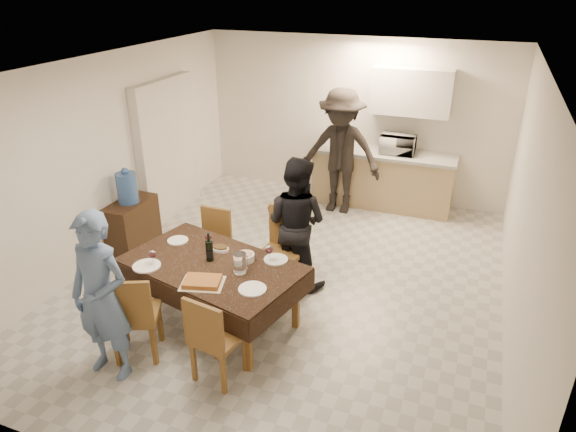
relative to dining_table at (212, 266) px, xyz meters
name	(u,v)px	position (x,y,z in m)	size (l,w,h in m)	color
floor	(289,280)	(0.47, 1.05, -0.69)	(5.00, 6.00, 0.02)	#BCBBB6
ceiling	(289,66)	(0.47, 1.05, 1.91)	(5.00, 6.00, 0.02)	white
wall_back	(354,119)	(0.47, 4.05, 0.61)	(5.00, 0.02, 2.60)	silver
wall_front	(126,344)	(0.47, -1.95, 0.61)	(5.00, 0.02, 2.60)	silver
wall_left	(109,158)	(-2.03, 1.05, 0.61)	(0.02, 6.00, 2.60)	silver
wall_right	(526,217)	(2.97, 1.05, 0.61)	(0.02, 6.00, 2.60)	silver
stub_partition	(168,150)	(-1.95, 2.25, 0.36)	(0.15, 1.40, 2.10)	beige
kitchen_base_cabinet	(382,180)	(1.07, 3.73, -0.26)	(2.20, 0.60, 0.86)	tan
kitchen_worktop	(385,153)	(1.07, 3.73, 0.20)	(2.24, 0.64, 0.05)	#9D9D99
upper_cabinet	(411,92)	(1.37, 3.87, 1.16)	(1.20, 0.34, 0.70)	silver
dining_table	(212,266)	(0.00, 0.00, 0.00)	(2.06, 1.49, 0.72)	black
chair_near_left	(128,309)	(-0.45, -0.84, -0.10)	(0.58, 0.60, 0.52)	brown
chair_near_right	(213,332)	(0.45, -0.84, -0.12)	(0.48, 0.49, 0.50)	brown
chair_far_left	(206,243)	(-0.45, 0.67, -0.15)	(0.41, 0.41, 0.48)	brown
chair_far_right	(275,250)	(0.45, 0.65, -0.06)	(0.52, 0.53, 0.56)	brown
console	(133,226)	(-1.81, 1.04, -0.34)	(0.38, 0.76, 0.71)	#322010
water_jug	(127,188)	(-1.81, 1.04, 0.22)	(0.27, 0.27, 0.41)	#3C66B0
wine_bottle	(209,247)	(-0.05, 0.05, 0.19)	(0.08, 0.08, 0.32)	black
water_pitcher	(240,263)	(0.35, -0.05, 0.14)	(0.14, 0.14, 0.21)	white
savoury_tart	(202,282)	(0.10, -0.38, 0.06)	(0.41, 0.31, 0.05)	#AB6F32
salad_bowl	(245,257)	(0.30, 0.18, 0.07)	(0.20, 0.20, 0.08)	white
mushroom_dish	(220,249)	(-0.05, 0.28, 0.05)	(0.18, 0.18, 0.03)	white
wine_glass_a	(153,258)	(-0.55, -0.25, 0.12)	(0.08, 0.08, 0.18)	white
wine_glass_b	(270,253)	(0.55, 0.25, 0.13)	(0.09, 0.09, 0.20)	white
wine_glass_c	(208,239)	(-0.20, 0.30, 0.13)	(0.08, 0.08, 0.19)	white
plate_near_left	(147,266)	(-0.60, -0.30, 0.04)	(0.29, 0.29, 0.02)	white
plate_near_right	(252,289)	(0.60, -0.30, 0.04)	(0.27, 0.27, 0.02)	white
plate_far_left	(178,240)	(-0.60, 0.30, 0.04)	(0.23, 0.23, 0.01)	white
plate_far_right	(276,259)	(0.60, 0.30, 0.04)	(0.26, 0.26, 0.01)	white
microwave	(398,144)	(1.26, 3.73, 0.37)	(0.52, 0.35, 0.29)	silver
person_near	(101,298)	(-0.55, -1.05, 0.14)	(0.61, 0.40, 1.67)	slate
person_far	(296,223)	(0.55, 1.05, 0.12)	(0.79, 0.61, 1.62)	black
person_kitchen	(340,152)	(0.47, 3.28, 0.29)	(1.26, 0.72, 1.95)	black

